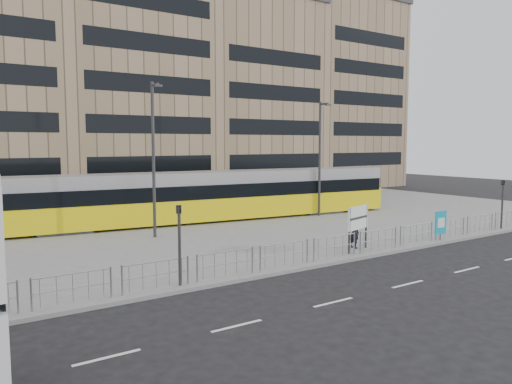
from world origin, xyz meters
TOP-DOWN VIEW (x-y plane):
  - ground at (0.00, 0.00)m, footprint 120.00×120.00m
  - plaza at (0.00, 12.00)m, footprint 64.00×24.00m
  - kerb at (0.00, 0.05)m, footprint 64.00×0.25m
  - building_row at (1.55, 34.27)m, footprint 70.40×18.40m
  - pedestrian_barrier at (2.00, 0.50)m, footprint 32.07×0.07m
  - road_markings at (1.00, -4.00)m, footprint 62.00×0.12m
  - tram at (2.73, 13.86)m, footprint 29.38×6.08m
  - station_sign at (4.39, 1.05)m, footprint 1.92×0.63m
  - ad_panel at (10.26, 0.40)m, footprint 0.87×0.13m
  - pedestrian at (4.68, 1.58)m, footprint 0.41×0.61m
  - traffic_light_west at (-5.73, 0.50)m, footprint 0.20×0.23m
  - traffic_light_east at (16.69, 0.50)m, footprint 0.19×0.22m
  - lamp_post_west at (-2.62, 10.21)m, footprint 0.45×1.04m
  - lamp_post_east at (10.93, 11.28)m, footprint 0.45×1.04m

SIDE VIEW (x-z plane):
  - ground at x=0.00m, z-range 0.00..0.00m
  - road_markings at x=1.00m, z-range 0.00..0.01m
  - kerb at x=0.00m, z-range -0.01..0.16m
  - plaza at x=0.00m, z-range 0.00..0.15m
  - pedestrian at x=4.68m, z-range 0.15..1.77m
  - pedestrian_barrier at x=2.00m, z-range 0.43..1.53m
  - ad_panel at x=10.26m, z-range 0.29..1.92m
  - station_sign at x=4.39m, z-range 0.59..2.86m
  - tram at x=2.73m, z-range 0.16..3.60m
  - traffic_light_west at x=-5.73m, z-range 0.57..3.67m
  - traffic_light_east at x=16.69m, z-range 0.57..3.67m
  - lamp_post_east at x=10.93m, z-range 0.53..8.98m
  - lamp_post_west at x=-2.62m, z-range 0.53..9.38m
  - building_row at x=1.55m, z-range -2.69..28.51m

